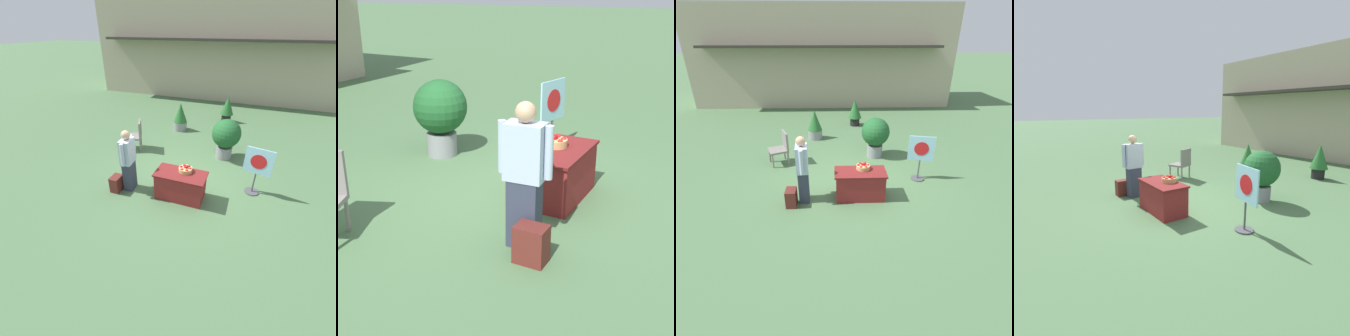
{
  "view_description": "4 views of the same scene",
  "coord_description": "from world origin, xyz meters",
  "views": [
    {
      "loc": [
        1.43,
        -5.07,
        3.67
      ],
      "look_at": [
        -0.31,
        -0.49,
        0.57
      ],
      "focal_mm": 24.0,
      "sensor_mm": 36.0,
      "label": 1
    },
    {
      "loc": [
        -5.36,
        -2.87,
        2.71
      ],
      "look_at": [
        -0.32,
        -0.2,
        0.48
      ],
      "focal_mm": 50.0,
      "sensor_mm": 36.0,
      "label": 2
    },
    {
      "loc": [
        -0.44,
        -6.3,
        3.59
      ],
      "look_at": [
        -0.24,
        -0.08,
        0.44
      ],
      "focal_mm": 28.0,
      "sensor_mm": 36.0,
      "label": 3
    },
    {
      "loc": [
        5.05,
        -3.5,
        2.26
      ],
      "look_at": [
        -0.24,
        -0.03,
        0.86
      ],
      "focal_mm": 28.0,
      "sensor_mm": 36.0,
      "label": 4
    }
  ],
  "objects": [
    {
      "name": "potted_plant_far_left",
      "position": [
        -1.24,
        3.39,
        0.56
      ],
      "size": [
        0.55,
        0.55,
        1.11
      ],
      "color": "gray",
      "rests_on": "ground_plane"
    },
    {
      "name": "person_visitor",
      "position": [
        -1.22,
        -0.9,
        0.83
      ],
      "size": [
        0.29,
        0.61,
        1.64
      ],
      "rotation": [
        0.0,
        0.0,
        0.08
      ],
      "color": "#33384C",
      "rests_on": "ground_plane"
    },
    {
      "name": "ground_plane",
      "position": [
        0.0,
        0.0,
        0.0
      ],
      "size": [
        120.0,
        120.0,
        0.0
      ],
      "primitive_type": "plane",
      "color": "#4C7047"
    },
    {
      "name": "potted_plant_near_left",
      "position": [
        0.41,
        5.01,
        0.64
      ],
      "size": [
        0.57,
        0.57,
        1.15
      ],
      "color": "black",
      "rests_on": "ground_plane"
    },
    {
      "name": "backpack",
      "position": [
        -1.5,
        -1.12,
        0.21
      ],
      "size": [
        0.24,
        0.34,
        0.42
      ],
      "color": "maroon",
      "rests_on": "ground_plane"
    },
    {
      "name": "display_table",
      "position": [
        0.13,
        -0.79,
        0.35
      ],
      "size": [
        1.24,
        0.65,
        0.7
      ],
      "color": "maroon",
      "rests_on": "ground_plane"
    },
    {
      "name": "patio_chair",
      "position": [
        -2.12,
        1.22,
        0.55
      ],
      "size": [
        0.72,
        0.72,
        1.01
      ],
      "rotation": [
        0.0,
        0.0,
        3.55
      ],
      "color": "gray",
      "rests_on": "ground_plane"
    },
    {
      "name": "apple_basket",
      "position": [
        0.21,
        -0.66,
        0.77
      ],
      "size": [
        0.33,
        0.33,
        0.16
      ],
      "color": "tan",
      "rests_on": "display_table"
    },
    {
      "name": "potted_plant_far_right",
      "position": [
        0.83,
        1.65,
        0.76
      ],
      "size": [
        0.9,
        0.9,
        1.29
      ],
      "color": "gray",
      "rests_on": "ground_plane"
    },
    {
      "name": "poster_board",
      "position": [
        1.82,
        0.04,
        0.71
      ],
      "size": [
        0.66,
        0.36,
        1.26
      ],
      "rotation": [
        0.0,
        0.0,
        -1.78
      ],
      "color": "#4C4C51",
      "rests_on": "ground_plane"
    }
  ]
}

